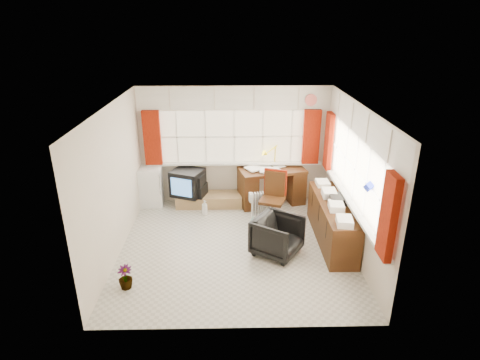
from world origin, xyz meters
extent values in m
plane|color=beige|center=(0.00, 0.00, 0.00)|extent=(4.00, 4.00, 0.00)
plane|color=beige|center=(0.00, 2.00, 1.25)|extent=(4.00, 0.00, 4.00)
plane|color=beige|center=(0.00, -2.00, 1.25)|extent=(4.00, 0.00, 4.00)
plane|color=beige|center=(-2.00, 0.00, 1.25)|extent=(0.00, 4.00, 4.00)
plane|color=beige|center=(2.00, 0.00, 1.25)|extent=(0.00, 4.00, 4.00)
plane|color=white|center=(0.00, 0.00, 2.50)|extent=(4.00, 4.00, 0.00)
plane|color=beige|center=(0.00, 1.98, 1.45)|extent=(3.60, 0.00, 3.60)
cube|color=white|center=(0.00, 1.94, 0.87)|extent=(3.70, 0.12, 0.05)
cube|color=white|center=(-1.20, 1.97, 1.45)|extent=(0.03, 0.02, 1.10)
cube|color=white|center=(-0.60, 1.97, 1.45)|extent=(0.03, 0.02, 1.10)
cube|color=white|center=(0.00, 1.97, 1.45)|extent=(0.03, 0.02, 1.10)
cube|color=white|center=(0.60, 1.97, 1.45)|extent=(0.03, 0.02, 1.10)
cube|color=white|center=(1.20, 1.97, 1.45)|extent=(0.03, 0.02, 1.10)
plane|color=beige|center=(1.98, 0.00, 1.45)|extent=(0.00, 3.60, 3.60)
cube|color=white|center=(1.94, 0.00, 0.87)|extent=(0.12, 3.70, 0.05)
cube|color=white|center=(1.97, -1.20, 1.45)|extent=(0.02, 0.03, 1.10)
cube|color=white|center=(1.97, -0.60, 1.45)|extent=(0.02, 0.03, 1.10)
cube|color=white|center=(1.97, 0.00, 1.45)|extent=(0.02, 0.03, 1.10)
cube|color=white|center=(1.97, 0.60, 1.45)|extent=(0.02, 0.03, 1.10)
cube|color=white|center=(1.97, 1.20, 1.45)|extent=(0.02, 0.03, 1.10)
cube|color=maroon|center=(-1.70, 1.90, 1.46)|extent=(0.35, 0.10, 1.15)
cube|color=maroon|center=(1.60, 1.90, 1.46)|extent=(0.35, 0.10, 1.15)
cube|color=maroon|center=(1.90, 1.60, 1.46)|extent=(0.10, 0.35, 1.15)
cube|color=maroon|center=(1.90, -1.70, 1.46)|extent=(0.10, 0.35, 1.15)
cube|color=white|center=(0.00, 1.96, 2.25)|extent=(3.95, 0.08, 0.48)
cube|color=white|center=(1.96, 0.00, 2.25)|extent=(0.08, 3.95, 0.48)
cube|color=#4D2512|center=(0.79, 1.80, 0.76)|extent=(1.49, 0.98, 0.06)
cube|color=#4D2512|center=(0.28, 1.68, 0.36)|extent=(0.45, 0.67, 0.73)
cube|color=#4D2512|center=(1.31, 1.92, 0.36)|extent=(0.45, 0.67, 0.73)
cube|color=white|center=(0.79, 1.80, 0.80)|extent=(0.30, 0.36, 0.02)
cube|color=white|center=(0.79, 1.80, 0.81)|extent=(0.30, 0.36, 0.02)
cube|color=white|center=(0.79, 1.80, 0.81)|extent=(0.30, 0.36, 0.02)
cube|color=white|center=(0.79, 1.80, 0.81)|extent=(0.30, 0.36, 0.02)
cube|color=white|center=(0.79, 1.80, 0.82)|extent=(0.30, 0.36, 0.02)
cube|color=white|center=(0.79, 1.80, 0.82)|extent=(0.30, 0.36, 0.02)
cube|color=white|center=(0.79, 1.80, 0.83)|extent=(0.30, 0.36, 0.02)
cylinder|color=yellow|center=(0.87, 1.98, 0.80)|extent=(0.11, 0.11, 0.02)
cylinder|color=yellow|center=(0.87, 1.98, 1.01)|extent=(0.03, 0.03, 0.42)
cone|color=yellow|center=(0.87, 1.98, 1.18)|extent=(0.18, 0.16, 0.17)
cube|color=black|center=(0.71, 0.81, 0.02)|extent=(0.57, 0.57, 0.04)
cylinder|color=silver|center=(0.71, 0.81, 0.26)|extent=(0.06, 0.06, 0.52)
cube|color=#4D2512|center=(0.71, 0.81, 0.52)|extent=(0.55, 0.54, 0.06)
cube|color=#4D2512|center=(0.78, 1.01, 0.80)|extent=(0.39, 0.18, 0.50)
cube|color=maroon|center=(0.78, 1.01, 0.82)|extent=(0.43, 0.21, 0.52)
imported|color=black|center=(0.71, -0.22, 0.34)|extent=(1.01, 1.01, 0.67)
cube|color=white|center=(0.51, 1.12, 0.04)|extent=(0.38, 0.20, 0.07)
cube|color=white|center=(0.35, 1.09, 0.31)|extent=(0.04, 0.11, 0.48)
cube|color=white|center=(0.40, 1.10, 0.31)|extent=(0.04, 0.11, 0.48)
cube|color=white|center=(0.45, 1.11, 0.31)|extent=(0.04, 0.11, 0.48)
cube|color=white|center=(0.51, 1.12, 0.31)|extent=(0.04, 0.11, 0.48)
cube|color=white|center=(0.56, 1.13, 0.31)|extent=(0.04, 0.11, 0.48)
cube|color=white|center=(0.62, 1.13, 0.31)|extent=(0.04, 0.11, 0.48)
cube|color=white|center=(0.67, 1.14, 0.31)|extent=(0.04, 0.11, 0.48)
cube|color=#4D2512|center=(1.73, 0.20, 0.38)|extent=(0.50, 2.00, 0.75)
cube|color=white|center=(1.70, -0.60, 0.80)|extent=(0.24, 0.32, 0.10)
cube|color=white|center=(1.70, -0.07, 0.80)|extent=(0.24, 0.32, 0.10)
cube|color=white|center=(1.70, 0.47, 0.80)|extent=(0.24, 0.32, 0.10)
cube|color=white|center=(1.70, 1.00, 0.80)|extent=(0.24, 0.32, 0.10)
cube|color=black|center=(1.80, 0.23, 0.81)|extent=(0.33, 0.40, 0.12)
cube|color=#A88254|center=(-0.55, 1.72, 0.12)|extent=(1.40, 0.50, 0.25)
cube|color=black|center=(-0.99, 1.73, 0.53)|extent=(0.78, 0.75, 0.55)
cube|color=#4D8CDB|center=(-1.10, 1.46, 0.53)|extent=(0.44, 0.20, 0.38)
cube|color=black|center=(-0.95, 1.73, 0.37)|extent=(0.75, 0.58, 0.24)
cube|color=black|center=(-0.95, 1.73, 0.61)|extent=(0.69, 0.55, 0.23)
cube|color=white|center=(-1.80, 1.80, 0.42)|extent=(0.52, 0.52, 0.85)
cube|color=silver|center=(-1.56, 1.56, 0.55)|extent=(0.02, 0.02, 0.45)
imported|color=silver|center=(-0.62, 1.25, 0.16)|extent=(0.18, 0.18, 0.32)
imported|color=#86C8BD|center=(0.34, 0.77, 0.09)|extent=(0.09, 0.09, 0.19)
imported|color=black|center=(-1.66, -1.13, 0.19)|extent=(0.22, 0.22, 0.38)
camera|label=1|loc=(-0.05, -6.12, 3.78)|focal=30.00mm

